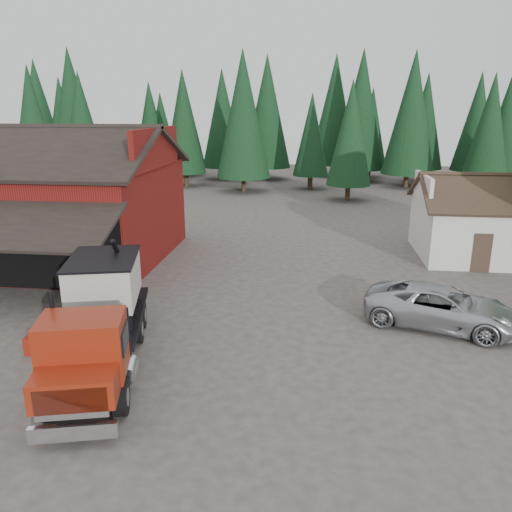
# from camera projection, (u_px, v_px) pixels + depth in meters

# --- Properties ---
(ground) EXTENTS (120.00, 120.00, 0.00)m
(ground) POSITION_uv_depth(u_px,v_px,m) (217.00, 351.00, 16.96)
(ground) COLOR #473D38
(ground) RESTS_ON ground
(red_barn) EXTENTS (12.80, 13.63, 7.18)m
(red_barn) POSITION_uv_depth(u_px,v_px,m) (51.00, 210.00, 26.89)
(red_barn) COLOR maroon
(red_barn) RESTS_ON ground
(farmhouse) EXTENTS (8.60, 6.42, 4.65)m
(farmhouse) POSITION_uv_depth(u_px,v_px,m) (495.00, 227.00, 27.38)
(farmhouse) COLOR silver
(farmhouse) RESTS_ON ground
(conifer_backdrop) EXTENTS (76.00, 16.00, 16.00)m
(conifer_backdrop) POSITION_uv_depth(u_px,v_px,m) (288.00, 181.00, 56.96)
(conifer_backdrop) COLOR black
(conifer_backdrop) RESTS_ON ground
(near_pine_a) EXTENTS (4.40, 4.40, 11.40)m
(near_pine_a) POSITION_uv_depth(u_px,v_px,m) (33.00, 127.00, 44.34)
(near_pine_a) COLOR #382619
(near_pine_a) RESTS_ON ground
(near_pine_b) EXTENTS (3.96, 3.96, 10.40)m
(near_pine_b) POSITION_uv_depth(u_px,v_px,m) (351.00, 133.00, 43.17)
(near_pine_b) COLOR #382619
(near_pine_b) RESTS_ON ground
(near_pine_d) EXTENTS (5.28, 5.28, 13.40)m
(near_pine_d) POSITION_uv_depth(u_px,v_px,m) (243.00, 115.00, 47.70)
(near_pine_d) COLOR #382619
(near_pine_d) RESTS_ON ground
(feed_truck) EXTENTS (4.13, 8.53, 3.72)m
(feed_truck) POSITION_uv_depth(u_px,v_px,m) (99.00, 316.00, 15.47)
(feed_truck) COLOR black
(feed_truck) RESTS_ON ground
(silver_car) EXTENTS (6.12, 4.22, 1.55)m
(silver_car) POSITION_uv_depth(u_px,v_px,m) (442.00, 307.00, 18.68)
(silver_car) COLOR #B5B8BD
(silver_car) RESTS_ON ground
(equip_box) EXTENTS (0.78, 1.15, 0.60)m
(equip_box) POSITION_uv_depth(u_px,v_px,m) (41.00, 341.00, 17.02)
(equip_box) COLOR maroon
(equip_box) RESTS_ON ground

